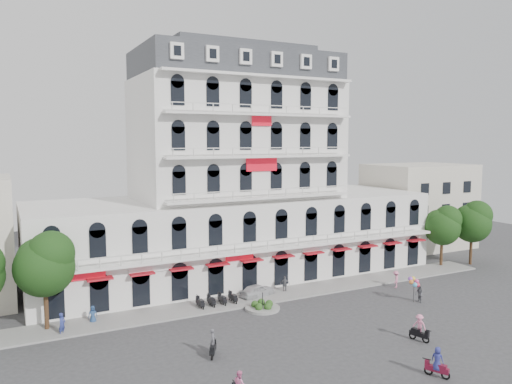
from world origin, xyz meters
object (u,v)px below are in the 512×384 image
object	(u,v)px
rider_center	(419,327)
balloon_vendor	(417,289)
rider_east	(437,362)
rider_west	(213,344)
parked_car	(258,291)

from	to	relation	value
rider_center	balloon_vendor	distance (m)	9.68
rider_center	balloon_vendor	bearing A→B (deg)	118.54
balloon_vendor	rider_east	bearing A→B (deg)	-130.33
rider_west	rider_east	size ratio (longest dim) A/B	1.01
rider_west	rider_center	world-z (taller)	rider_center
parked_car	balloon_vendor	bearing A→B (deg)	-136.48
rider_east	rider_center	bearing A→B (deg)	-60.67
rider_west	rider_center	xyz separation A→B (m)	(15.23, -4.65, 0.21)
rider_west	balloon_vendor	world-z (taller)	balloon_vendor
rider_center	balloon_vendor	size ratio (longest dim) A/B	0.87
rider_east	balloon_vendor	bearing A→B (deg)	-66.65
rider_center	balloon_vendor	xyz separation A→B (m)	(6.72, 6.96, 0.14)
parked_car	rider_center	bearing A→B (deg)	-171.56
rider_east	balloon_vendor	xyz separation A→B (m)	(10.08, 11.87, 0.26)
rider_west	rider_east	distance (m)	15.25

